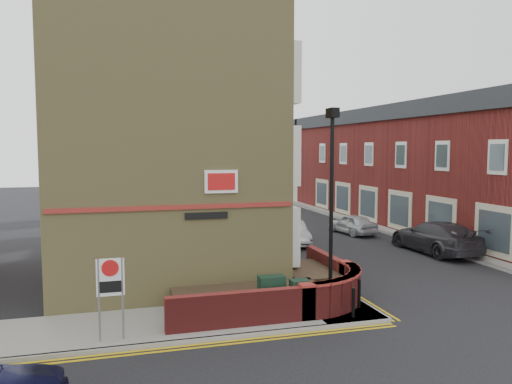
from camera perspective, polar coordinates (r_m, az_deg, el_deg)
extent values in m
plane|color=black|center=(14.72, 4.52, -15.68)|extent=(120.00, 120.00, 0.00)
cube|color=gray|center=(15.35, -10.31, -14.62)|extent=(13.00, 3.00, 0.12)
cube|color=gray|center=(30.13, -2.48, -4.81)|extent=(2.00, 32.00, 0.12)
cube|color=gray|center=(31.85, 18.55, -4.54)|extent=(4.00, 40.00, 0.12)
cube|color=gray|center=(13.95, -9.70, -16.67)|extent=(13.00, 0.15, 0.12)
cube|color=gray|center=(30.38, -0.64, -4.73)|extent=(0.15, 32.00, 0.12)
cube|color=gray|center=(30.77, 15.46, -4.78)|extent=(0.15, 40.00, 0.12)
cube|color=gold|center=(13.74, -9.58, -17.25)|extent=(13.00, 0.28, 0.01)
cube|color=gold|center=(30.45, -0.19, -4.81)|extent=(0.28, 32.00, 0.01)
cube|color=#9E8F54|center=(20.99, -10.89, 6.08)|extent=(8.00, 10.00, 11.00)
cube|color=maroon|center=(16.09, -9.22, -1.75)|extent=(7.80, 0.06, 0.15)
cube|color=white|center=(16.24, -3.99, 1.20)|extent=(1.10, 0.05, 0.75)
cube|color=black|center=(16.26, -5.69, -2.71)|extent=(1.40, 0.04, 0.22)
cylinder|color=black|center=(15.63, 8.59, -2.68)|extent=(0.12, 0.12, 6.00)
cylinder|color=black|center=(16.18, 8.47, -11.84)|extent=(0.20, 0.20, 0.80)
cube|color=black|center=(15.53, 8.74, 8.92)|extent=(0.25, 0.50, 0.30)
cube|color=black|center=(15.56, 1.79, -11.71)|extent=(0.80, 0.45, 1.20)
cube|color=black|center=(15.55, 5.00, -11.93)|extent=(0.55, 0.40, 1.10)
cylinder|color=black|center=(15.64, 11.07, -12.29)|extent=(0.11, 0.11, 0.90)
cylinder|color=black|center=(16.59, 11.68, -11.29)|extent=(0.11, 0.11, 0.90)
cylinder|color=slate|center=(13.99, -17.50, -11.73)|extent=(0.06, 0.06, 2.20)
cylinder|color=slate|center=(13.98, -14.99, -11.68)|extent=(0.06, 0.06, 2.20)
cube|color=white|center=(13.82, -16.31, -9.33)|extent=(0.72, 0.04, 1.00)
cylinder|color=red|center=(13.74, -16.34, -8.35)|extent=(0.44, 0.02, 0.44)
cube|color=maroon|center=(35.63, 17.08, 2.06)|extent=(5.00, 30.00, 7.00)
cube|color=#24262A|center=(35.67, 17.24, 8.49)|extent=(5.40, 30.40, 1.00)
cube|color=beige|center=(54.47, 5.02, 3.20)|extent=(5.00, 12.00, 7.00)
cube|color=#24262A|center=(54.49, 5.05, 7.41)|extent=(5.40, 12.40, 1.00)
cylinder|color=#382B1E|center=(27.89, -1.56, -0.76)|extent=(0.24, 0.24, 4.55)
sphere|color=#244717|center=(27.75, -1.57, 4.59)|extent=(3.64, 3.64, 3.64)
sphere|color=#244717|center=(27.58, -0.61, 2.83)|extent=(2.60, 2.60, 2.60)
sphere|color=#244717|center=(28.08, -2.36, 3.66)|extent=(2.86, 2.86, 2.86)
cylinder|color=#382B1E|center=(35.65, -4.72, 0.88)|extent=(0.24, 0.24, 5.04)
sphere|color=#244717|center=(35.56, -4.75, 5.51)|extent=(4.03, 4.03, 4.03)
sphere|color=#244717|center=(35.35, -4.01, 4.00)|extent=(2.88, 2.88, 2.88)
sphere|color=#244717|center=(35.90, -5.34, 4.70)|extent=(3.17, 3.17, 3.17)
cylinder|color=#382B1E|center=(43.52, -6.73, 1.42)|extent=(0.24, 0.24, 4.76)
sphere|color=#244717|center=(43.44, -6.77, 5.00)|extent=(3.81, 3.81, 3.81)
sphere|color=#244717|center=(43.22, -6.17, 3.83)|extent=(2.72, 2.72, 2.72)
sphere|color=#244717|center=(43.79, -7.24, 4.37)|extent=(2.99, 2.99, 2.99)
cylinder|color=black|center=(38.74, -4.98, -0.16)|extent=(0.10, 0.10, 3.20)
imported|color=black|center=(38.61, -5.00, 2.94)|extent=(0.20, 0.16, 1.00)
imported|color=#98999F|center=(27.28, 4.11, -4.65)|extent=(1.76, 3.94, 1.26)
imported|color=maroon|center=(31.31, 1.01, -3.34)|extent=(3.35, 5.09, 1.30)
imported|color=#2F2E33|center=(26.54, 19.81, -4.85)|extent=(2.31, 5.49, 1.58)
imported|color=silver|center=(30.95, 10.95, -3.59)|extent=(2.02, 3.82, 1.24)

